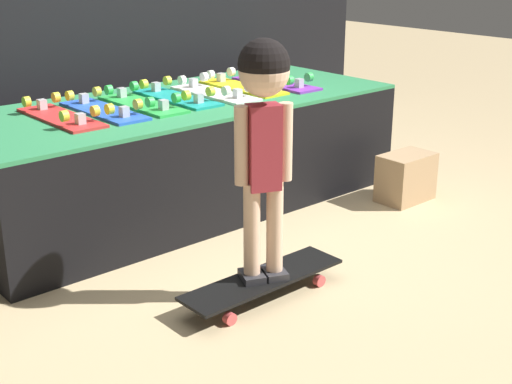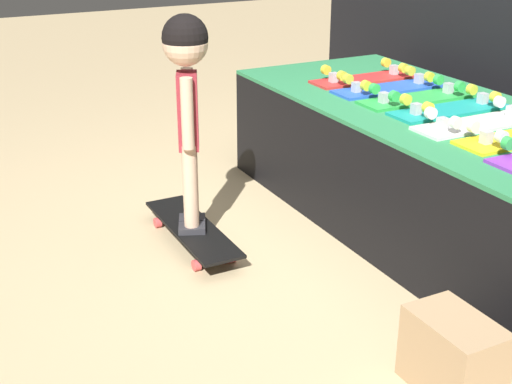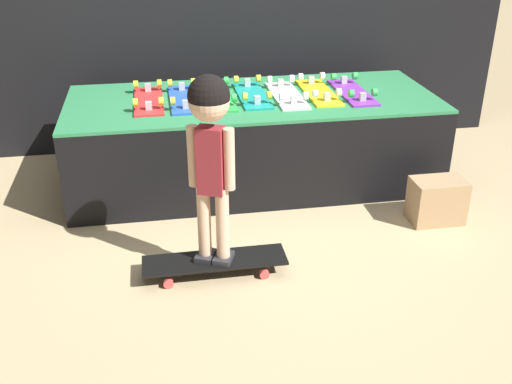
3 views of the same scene
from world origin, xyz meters
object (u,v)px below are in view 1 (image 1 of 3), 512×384
skateboard_red_on_rack (61,115)px  skateboard_on_floor (263,281)px  skateboard_teal_on_rack (177,96)px  child (264,116)px  skateboard_white_on_rack (215,92)px  storage_box (406,177)px  skateboard_blue_on_rack (104,109)px  skateboard_green_on_rack (142,102)px  skateboard_yellow_on_rack (243,86)px  skateboard_purple_on_rack (276,82)px

skateboard_red_on_rack → skateboard_on_floor: bearing=-76.0°
skateboard_red_on_rack → skateboard_teal_on_rack: bearing=0.2°
child → skateboard_white_on_rack: bearing=83.8°
skateboard_on_floor → storage_box: (1.42, 0.35, 0.06)m
skateboard_blue_on_rack → skateboard_green_on_rack: 0.23m
skateboard_white_on_rack → skateboard_yellow_on_rack: (0.23, 0.03, 0.00)m
skateboard_white_on_rack → skateboard_purple_on_rack: (0.46, -0.01, 0.00)m
skateboard_red_on_rack → skateboard_white_on_rack: (0.92, -0.04, 0.00)m
skateboard_on_floor → child: size_ratio=0.77×
skateboard_red_on_rack → skateboard_on_floor: (0.29, -1.17, -0.55)m
skateboard_on_floor → skateboard_green_on_rack: bearing=81.7°
skateboard_white_on_rack → skateboard_on_floor: 1.41m
skateboard_blue_on_rack → skateboard_green_on_rack: bearing=0.2°
skateboard_on_floor → storage_box: storage_box is taller
skateboard_red_on_rack → skateboard_on_floor: 1.33m
child → skateboard_teal_on_rack: bearing=94.2°
skateboard_blue_on_rack → storage_box: 1.76m
skateboard_purple_on_rack → skateboard_on_floor: (-1.09, -1.12, -0.55)m
child → skateboard_green_on_rack: bearing=104.8°
skateboard_purple_on_rack → storage_box: size_ratio=1.90×
skateboard_white_on_rack → skateboard_on_floor: bearing=-119.3°
skateboard_blue_on_rack → skateboard_red_on_rack: bearing=177.5°
skateboard_red_on_rack → child: size_ratio=0.61×
skateboard_purple_on_rack → child: bearing=-134.3°
storage_box → skateboard_red_on_rack: bearing=154.6°
skateboard_blue_on_rack → skateboard_green_on_rack: (0.23, 0.00, 0.00)m
skateboard_yellow_on_rack → skateboard_purple_on_rack: size_ratio=1.00×
skateboard_green_on_rack → skateboard_on_floor: 1.30m
skateboard_white_on_rack → skateboard_teal_on_rack: bearing=169.1°
skateboard_purple_on_rack → skateboard_on_floor: 1.66m
skateboard_blue_on_rack → storage_box: skateboard_blue_on_rack is taller
skateboard_yellow_on_rack → skateboard_purple_on_rack: 0.23m
skateboard_purple_on_rack → storage_box: 0.97m
skateboard_white_on_rack → skateboard_purple_on_rack: bearing=-0.9°
skateboard_red_on_rack → skateboard_teal_on_rack: 0.69m
storage_box → skateboard_on_floor: bearing=-166.1°
storage_box → skateboard_white_on_rack: bearing=135.6°
child → storage_box: size_ratio=3.10×
skateboard_teal_on_rack → storage_box: 1.40m
skateboard_green_on_rack → skateboard_white_on_rack: bearing=-4.0°
skateboard_white_on_rack → skateboard_on_floor: size_ratio=0.80×
skateboard_yellow_on_rack → skateboard_purple_on_rack: (0.23, -0.04, 0.00)m
skateboard_red_on_rack → skateboard_green_on_rack: same height
skateboard_blue_on_rack → skateboard_purple_on_rack: bearing=-1.9°
skateboard_blue_on_rack → skateboard_teal_on_rack: (0.46, 0.01, 0.00)m
skateboard_red_on_rack → skateboard_white_on_rack: 0.93m
skateboard_green_on_rack → skateboard_on_floor: skateboard_green_on_rack is taller
skateboard_red_on_rack → skateboard_teal_on_rack: (0.69, 0.00, 0.00)m
skateboard_white_on_rack → storage_box: skateboard_white_on_rack is taller
skateboard_yellow_on_rack → skateboard_red_on_rack: bearing=179.4°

